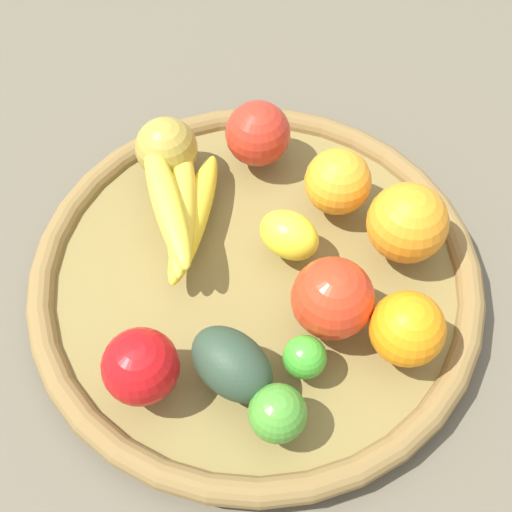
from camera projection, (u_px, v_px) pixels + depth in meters
The scene contains 14 objects.
ground_plane at pixel (256, 286), 0.71m from camera, with size 2.40×2.40×0.00m, color brown.
basket at pixel (256, 277), 0.69m from camera, with size 0.46×0.46×0.04m.
banana_bunch at pixel (181, 209), 0.68m from camera, with size 0.14×0.17×0.06m.
avocado at pixel (232, 364), 0.59m from camera, with size 0.08×0.06×0.06m, color #2A3F2C.
orange_1 at pixel (338, 182), 0.69m from camera, with size 0.07×0.07×0.07m, color orange.
lime_1 at pixel (278, 413), 0.56m from camera, with size 0.05×0.05×0.05m, color #458F2C.
apple_0 at pixel (258, 134), 0.72m from camera, with size 0.07×0.07×0.07m, color red.
orange_2 at pixel (407, 223), 0.65m from camera, with size 0.08×0.08×0.08m, color orange.
apple_1 at pixel (332, 298), 0.61m from camera, with size 0.08×0.08×0.08m, color red.
lemon_0 at pixel (292, 238), 0.66m from camera, with size 0.06×0.05×0.05m, color yellow.
orange_0 at pixel (407, 329), 0.60m from camera, with size 0.07×0.07×0.07m, color orange.
apple_2 at pixel (166, 148), 0.72m from camera, with size 0.07×0.07×0.07m, color #A79036.
lime_0 at pixel (305, 357), 0.60m from camera, with size 0.04×0.04×0.04m, color green.
apple_3 at pixel (141, 367), 0.58m from camera, with size 0.07×0.07×0.07m, color red.
Camera 1 is at (0.20, 0.29, 0.61)m, focal length 47.04 mm.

